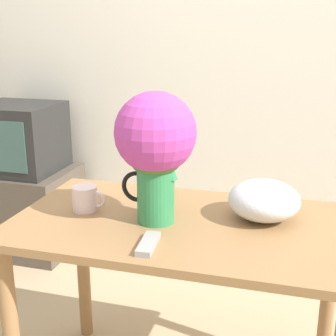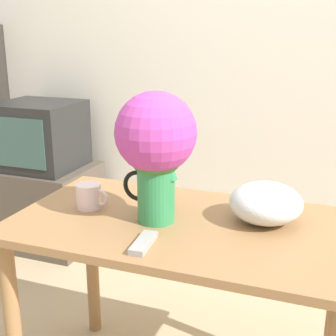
% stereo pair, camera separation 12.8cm
% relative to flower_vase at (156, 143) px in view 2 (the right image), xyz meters
% --- Properties ---
extents(wall_back, '(8.00, 0.05, 2.60)m').
position_rel_flower_vase_xyz_m(wall_back, '(0.08, 1.49, 0.22)').
color(wall_back, silver).
rests_on(wall_back, ground_plane).
extents(table, '(1.23, 0.71, 0.79)m').
position_rel_flower_vase_xyz_m(table, '(0.09, 0.02, -0.42)').
color(table, olive).
rests_on(table, ground_plane).
extents(flower_vase, '(0.29, 0.29, 0.47)m').
position_rel_flower_vase_xyz_m(flower_vase, '(0.00, 0.00, 0.00)').
color(flower_vase, '#2D844C').
rests_on(flower_vase, table).
extents(coffee_mug, '(0.13, 0.10, 0.10)m').
position_rel_flower_vase_xyz_m(coffee_mug, '(-0.29, 0.03, -0.24)').
color(coffee_mug, silver).
rests_on(coffee_mug, table).
extents(white_bowl, '(0.26, 0.26, 0.15)m').
position_rel_flower_vase_xyz_m(white_bowl, '(0.37, 0.13, -0.22)').
color(white_bowl, silver).
rests_on(white_bowl, table).
extents(remote_control, '(0.06, 0.16, 0.02)m').
position_rel_flower_vase_xyz_m(remote_control, '(0.04, -0.21, -0.28)').
color(remote_control, '#999999').
rests_on(remote_control, table).
extents(tv_stand, '(0.67, 0.54, 0.56)m').
position_rel_flower_vase_xyz_m(tv_stand, '(-1.28, 1.09, -0.80)').
color(tv_stand, '#4C4238').
rests_on(tv_stand, ground_plane).
extents(tv_set, '(0.52, 0.48, 0.44)m').
position_rel_flower_vase_xyz_m(tv_set, '(-1.28, 1.09, -0.30)').
color(tv_set, black).
rests_on(tv_set, tv_stand).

